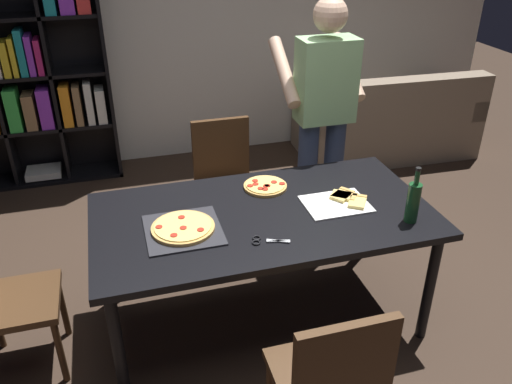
{
  "coord_description": "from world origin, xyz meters",
  "views": [
    {
      "loc": [
        -0.72,
        -2.35,
        2.23
      ],
      "look_at": [
        0.0,
        0.15,
        0.8
      ],
      "focal_mm": 36.59,
      "sensor_mm": 36.0,
      "label": 1
    }
  ],
  "objects_px": {
    "bookshelf": "(22,71)",
    "person_serving_pizza": "(323,112)",
    "chair_far_side": "(225,174)",
    "pepperoni_pizza_on_tray": "(183,228)",
    "chair_near_camera": "(331,378)",
    "dining_table": "(263,223)",
    "second_pizza_plain": "(265,186)",
    "wine_bottle": "(413,201)",
    "couch": "(387,125)",
    "kitchen_scissors": "(264,241)"
  },
  "relations": [
    {
      "from": "bookshelf",
      "to": "person_serving_pizza",
      "type": "xyz_separation_m",
      "value": [
        2.07,
        -1.62,
        -0.0
      ]
    },
    {
      "from": "chair_far_side",
      "to": "pepperoni_pizza_on_tray",
      "type": "xyz_separation_m",
      "value": [
        -0.45,
        -1.04,
        0.25
      ]
    },
    {
      "from": "chair_near_camera",
      "to": "dining_table",
      "type": "bearing_deg",
      "value": 90.0
    },
    {
      "from": "bookshelf",
      "to": "second_pizza_plain",
      "type": "height_order",
      "value": "bookshelf"
    },
    {
      "from": "pepperoni_pizza_on_tray",
      "to": "wine_bottle",
      "type": "xyz_separation_m",
      "value": [
        1.18,
        -0.24,
        0.1
      ]
    },
    {
      "from": "couch",
      "to": "bookshelf",
      "type": "bearing_deg",
      "value": 173.26
    },
    {
      "from": "bookshelf",
      "to": "person_serving_pizza",
      "type": "distance_m",
      "value": 2.63
    },
    {
      "from": "person_serving_pizza",
      "to": "kitchen_scissors",
      "type": "relative_size",
      "value": 8.83
    },
    {
      "from": "person_serving_pizza",
      "to": "pepperoni_pizza_on_tray",
      "type": "bearing_deg",
      "value": -143.53
    },
    {
      "from": "bookshelf",
      "to": "person_serving_pizza",
      "type": "bearing_deg",
      "value": -38.17
    },
    {
      "from": "couch",
      "to": "wine_bottle",
      "type": "distance_m",
      "value": 2.63
    },
    {
      "from": "chair_near_camera",
      "to": "kitchen_scissors",
      "type": "xyz_separation_m",
      "value": [
        -0.08,
        0.7,
        0.24
      ]
    },
    {
      "from": "chair_near_camera",
      "to": "couch",
      "type": "xyz_separation_m",
      "value": [
        1.9,
        2.96,
        -0.21
      ]
    },
    {
      "from": "chair_near_camera",
      "to": "kitchen_scissors",
      "type": "relative_size",
      "value": 4.54
    },
    {
      "from": "chair_near_camera",
      "to": "couch",
      "type": "relative_size",
      "value": 0.52
    },
    {
      "from": "wine_bottle",
      "to": "chair_near_camera",
      "type": "bearing_deg",
      "value": -137.14
    },
    {
      "from": "chair_far_side",
      "to": "person_serving_pizza",
      "type": "relative_size",
      "value": 0.51
    },
    {
      "from": "dining_table",
      "to": "chair_near_camera",
      "type": "distance_m",
      "value": 0.99
    },
    {
      "from": "person_serving_pizza",
      "to": "pepperoni_pizza_on_tray",
      "type": "relative_size",
      "value": 4.49
    },
    {
      "from": "couch",
      "to": "second_pizza_plain",
      "type": "distance_m",
      "value": 2.53
    },
    {
      "from": "couch",
      "to": "person_serving_pizza",
      "type": "relative_size",
      "value": 0.99
    },
    {
      "from": "wine_bottle",
      "to": "second_pizza_plain",
      "type": "distance_m",
      "value": 0.86
    },
    {
      "from": "couch",
      "to": "wine_bottle",
      "type": "relative_size",
      "value": 5.47
    },
    {
      "from": "dining_table",
      "to": "second_pizza_plain",
      "type": "distance_m",
      "value": 0.3
    },
    {
      "from": "bookshelf",
      "to": "second_pizza_plain",
      "type": "distance_m",
      "value": 2.6
    },
    {
      "from": "wine_bottle",
      "to": "kitchen_scissors",
      "type": "height_order",
      "value": "wine_bottle"
    },
    {
      "from": "chair_far_side",
      "to": "wine_bottle",
      "type": "bearing_deg",
      "value": -60.17
    },
    {
      "from": "bookshelf",
      "to": "person_serving_pizza",
      "type": "relative_size",
      "value": 1.11
    },
    {
      "from": "dining_table",
      "to": "second_pizza_plain",
      "type": "height_order",
      "value": "second_pizza_plain"
    },
    {
      "from": "chair_far_side",
      "to": "kitchen_scissors",
      "type": "xyz_separation_m",
      "value": [
        -0.08,
        -1.25,
        0.24
      ]
    },
    {
      "from": "kitchen_scissors",
      "to": "person_serving_pizza",
      "type": "bearing_deg",
      "value": 54.66
    },
    {
      "from": "chair_near_camera",
      "to": "second_pizza_plain",
      "type": "height_order",
      "value": "chair_near_camera"
    },
    {
      "from": "person_serving_pizza",
      "to": "wine_bottle",
      "type": "height_order",
      "value": "person_serving_pizza"
    },
    {
      "from": "pepperoni_pizza_on_tray",
      "to": "second_pizza_plain",
      "type": "xyz_separation_m",
      "value": [
        0.55,
        0.33,
        -0.0
      ]
    },
    {
      "from": "chair_near_camera",
      "to": "person_serving_pizza",
      "type": "xyz_separation_m",
      "value": [
        0.65,
        1.73,
        0.49
      ]
    },
    {
      "from": "chair_far_side",
      "to": "pepperoni_pizza_on_tray",
      "type": "relative_size",
      "value": 2.31
    },
    {
      "from": "kitchen_scissors",
      "to": "second_pizza_plain",
      "type": "distance_m",
      "value": 0.57
    },
    {
      "from": "person_serving_pizza",
      "to": "chair_near_camera",
      "type": "bearing_deg",
      "value": -110.56
    },
    {
      "from": "chair_far_side",
      "to": "pepperoni_pizza_on_tray",
      "type": "height_order",
      "value": "chair_far_side"
    },
    {
      "from": "person_serving_pizza",
      "to": "wine_bottle",
      "type": "bearing_deg",
      "value": -85.6
    },
    {
      "from": "wine_bottle",
      "to": "second_pizza_plain",
      "type": "height_order",
      "value": "wine_bottle"
    },
    {
      "from": "bookshelf",
      "to": "wine_bottle",
      "type": "xyz_separation_m",
      "value": [
        2.15,
        -2.68,
        -0.13
      ]
    },
    {
      "from": "chair_far_side",
      "to": "second_pizza_plain",
      "type": "bearing_deg",
      "value": -82.47
    },
    {
      "from": "wine_bottle",
      "to": "bookshelf",
      "type": "bearing_deg",
      "value": 128.73
    },
    {
      "from": "bookshelf",
      "to": "pepperoni_pizza_on_tray",
      "type": "height_order",
      "value": "bookshelf"
    },
    {
      "from": "bookshelf",
      "to": "wine_bottle",
      "type": "distance_m",
      "value": 3.43
    },
    {
      "from": "kitchen_scissors",
      "to": "pepperoni_pizza_on_tray",
      "type": "bearing_deg",
      "value": 150.76
    },
    {
      "from": "chair_far_side",
      "to": "person_serving_pizza",
      "type": "height_order",
      "value": "person_serving_pizza"
    },
    {
      "from": "bookshelf",
      "to": "pepperoni_pizza_on_tray",
      "type": "xyz_separation_m",
      "value": [
        0.96,
        -2.44,
        -0.24
      ]
    },
    {
      "from": "second_pizza_plain",
      "to": "couch",
      "type": "bearing_deg",
      "value": 43.5
    }
  ]
}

